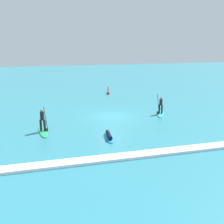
{
  "coord_description": "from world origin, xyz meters",
  "views": [
    {
      "loc": [
        -6.51,
        -24.11,
        7.11
      ],
      "look_at": [
        0.0,
        0.0,
        0.5
      ],
      "focal_mm": 42.59,
      "sensor_mm": 36.0,
      "label": 1
    }
  ],
  "objects_px": {
    "surfer_on_blue_board": "(109,136)",
    "marker_buoy": "(108,93)",
    "surfer_on_green_board": "(43,126)",
    "surfer_on_teal_board": "(160,110)"
  },
  "relations": [
    {
      "from": "surfer_on_green_board",
      "to": "surfer_on_blue_board",
      "type": "relative_size",
      "value": 1.31
    },
    {
      "from": "surfer_on_blue_board",
      "to": "marker_buoy",
      "type": "xyz_separation_m",
      "value": [
        4.28,
        17.02,
        0.03
      ]
    },
    {
      "from": "surfer_on_teal_board",
      "to": "surfer_on_blue_board",
      "type": "xyz_separation_m",
      "value": [
        -6.74,
        -5.25,
        -0.28
      ]
    },
    {
      "from": "surfer_on_green_board",
      "to": "marker_buoy",
      "type": "bearing_deg",
      "value": 142.38
    },
    {
      "from": "surfer_on_green_board",
      "to": "marker_buoy",
      "type": "xyz_separation_m",
      "value": [
        9.11,
        14.26,
        -0.28
      ]
    },
    {
      "from": "surfer_on_blue_board",
      "to": "marker_buoy",
      "type": "distance_m",
      "value": 17.55
    },
    {
      "from": "surfer_on_blue_board",
      "to": "surfer_on_teal_board",
      "type": "bearing_deg",
      "value": -46.5
    },
    {
      "from": "surfer_on_blue_board",
      "to": "marker_buoy",
      "type": "relative_size",
      "value": 2.01
    },
    {
      "from": "surfer_on_teal_board",
      "to": "surfer_on_blue_board",
      "type": "bearing_deg",
      "value": -26.47
    },
    {
      "from": "surfer_on_teal_board",
      "to": "marker_buoy",
      "type": "distance_m",
      "value": 12.03
    }
  ]
}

